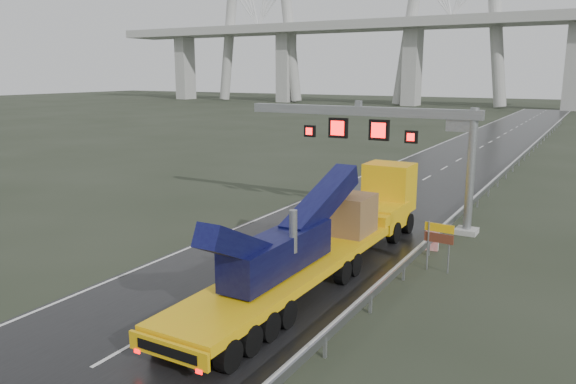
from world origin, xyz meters
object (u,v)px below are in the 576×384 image
Objects in this scene: exit_sign_pair at (439,237)px; sign_gantry at (391,132)px; striped_barrier at (432,240)px; heavy_haul_truck at (336,228)px.

sign_gantry is at bearing 128.84° from exit_sign_pair.
exit_sign_pair is 3.46m from striped_barrier.
striped_barrier is at bearing -45.71° from sign_gantry.
exit_sign_pair is at bearing -78.76° from striped_barrier.
sign_gantry is 6.35× the size of exit_sign_pair.
sign_gantry is at bearing 125.95° from striped_barrier.
sign_gantry reaches higher than heavy_haul_truck.
heavy_haul_truck is 4.77m from exit_sign_pair.
striped_barrier is at bearing 113.24° from exit_sign_pair.
heavy_haul_truck reaches higher than exit_sign_pair.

